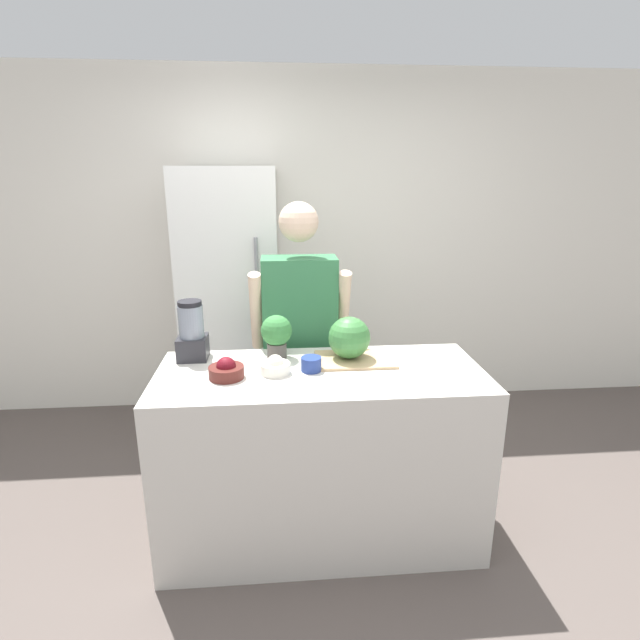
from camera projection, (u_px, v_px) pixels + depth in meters
name	position (u px, v px, depth m)	size (l,w,h in m)	color
ground_plane	(327.00, 579.00, 2.37)	(14.00, 14.00, 0.00)	#564C47
wall_back	(302.00, 246.00, 3.92)	(8.00, 0.06, 2.60)	white
counter_island	(321.00, 455.00, 2.56)	(1.60, 0.68, 0.93)	beige
refrigerator	(232.00, 304.00, 3.59)	(0.66, 0.74, 1.90)	white
person	(300.00, 345.00, 2.95)	(0.57, 0.27, 1.71)	#4C608C
cutting_board	(355.00, 359.00, 2.56)	(0.40, 0.27, 0.01)	tan
watermelon	(349.00, 338.00, 2.54)	(0.21, 0.21, 0.21)	#3D7F3D
bowl_cherries	(226.00, 370.00, 2.34)	(0.17, 0.17, 0.10)	#511E19
bowl_cream	(275.00, 366.00, 2.39)	(0.14, 0.14, 0.09)	white
bowl_small_blue	(311.00, 364.00, 2.42)	(0.10, 0.10, 0.07)	navy
blender	(192.00, 333.00, 2.55)	(0.15, 0.15, 0.31)	#28282D
potted_plant	(276.00, 334.00, 2.57)	(0.16, 0.16, 0.23)	#514C47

